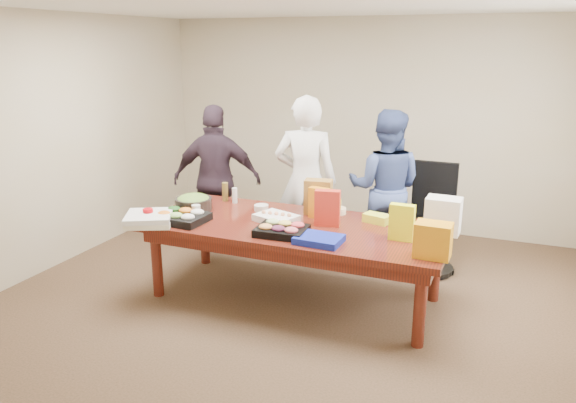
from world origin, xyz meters
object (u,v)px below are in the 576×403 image
at_px(person_center, 306,182).
at_px(office_chair, 429,222).
at_px(conference_table, 295,261).
at_px(person_right, 385,188).
at_px(salad_bowl, 194,204).
at_px(sheet_cake, 276,218).

bearing_deg(person_center, office_chair, 179.62).
height_order(office_chair, person_center, person_center).
relative_size(conference_table, person_center, 1.51).
height_order(person_right, salad_bowl, person_right).
distance_m(conference_table, sheet_cake, 0.45).
relative_size(person_right, salad_bowl, 4.60).
distance_m(conference_table, person_center, 1.07).
bearing_deg(office_chair, conference_table, -132.32).
xyz_separation_m(conference_table, person_center, (-0.23, 0.89, 0.55)).
bearing_deg(salad_bowl, office_chair, 26.14).
distance_m(office_chair, salad_bowl, 2.47).
xyz_separation_m(person_center, sheet_cake, (0.03, -0.88, -0.15)).
bearing_deg(conference_table, office_chair, 46.26).
distance_m(person_center, sheet_cake, 0.90).
bearing_deg(person_right, office_chair, 164.17).
bearing_deg(salad_bowl, sheet_cake, -2.71).
distance_m(sheet_cake, salad_bowl, 0.93).
bearing_deg(person_center, salad_bowl, 32.35).
relative_size(office_chair, person_right, 0.65).
xyz_separation_m(office_chair, sheet_cake, (-1.27, -1.12, 0.23)).
distance_m(conference_table, salad_bowl, 1.20).
bearing_deg(salad_bowl, conference_table, -2.53).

